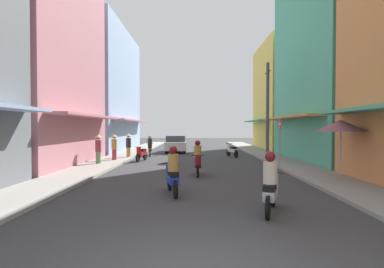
{
  "coord_description": "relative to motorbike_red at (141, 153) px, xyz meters",
  "views": [
    {
      "loc": [
        0.02,
        -4.2,
        2.17
      ],
      "look_at": [
        -0.23,
        14.41,
        1.76
      ],
      "focal_mm": 28.49,
      "sensor_mm": 36.0,
      "label": 1
    }
  ],
  "objects": [
    {
      "name": "pedestrian_foreground",
      "position": [
        -1.67,
        -0.24,
        0.48
      ],
      "size": [
        0.44,
        0.44,
        1.75
      ],
      "color": "#99333F",
      "rests_on": "ground"
    },
    {
      "name": "vendor_umbrella",
      "position": [
        9.18,
        -7.37,
        1.73
      ],
      "size": [
        1.91,
        1.91,
        2.46
      ],
      "color": "#99999E",
      "rests_on": "ground"
    },
    {
      "name": "motorbike_green",
      "position": [
        2.0,
        -0.84,
        0.0
      ],
      "size": [
        0.55,
        1.81,
        0.96
      ],
      "color": "black",
      "rests_on": "ground"
    },
    {
      "name": "sidewalk_right",
      "position": [
        8.87,
        0.08,
        -0.44
      ],
      "size": [
        2.16,
        46.5,
        0.12
      ],
      "primitive_type": "cube",
      "color": "gray",
      "rests_on": "ground"
    },
    {
      "name": "building_right_far",
      "position": [
        12.94,
        10.79,
        4.65
      ],
      "size": [
        7.05,
        8.84,
        10.32
      ],
      "color": "#EFD159",
      "rests_on": "ground"
    },
    {
      "name": "building_right_mid",
      "position": [
        12.94,
        0.49,
        6.57
      ],
      "size": [
        7.05,
        10.66,
        14.17
      ],
      "color": "#4CB28C",
      "rests_on": "ground"
    },
    {
      "name": "ground_plane",
      "position": [
        3.48,
        0.08,
        -0.5
      ],
      "size": [
        84.71,
        84.71,
        0.0
      ],
      "primitive_type": "plane",
      "color": "#38383A"
    },
    {
      "name": "motorbike_maroon",
      "position": [
        3.58,
        -5.59,
        0.2
      ],
      "size": [
        0.55,
        1.81,
        1.58
      ],
      "color": "black",
      "rests_on": "ground"
    },
    {
      "name": "parked_car",
      "position": [
        1.72,
        6.98,
        0.24
      ],
      "size": [
        2.01,
        4.2,
        1.45
      ],
      "color": "silver",
      "rests_on": "ground"
    },
    {
      "name": "motorbike_white",
      "position": [
        6.12,
        2.9,
        0.0
      ],
      "size": [
        0.76,
        1.74,
        0.96
      ],
      "color": "black",
      "rests_on": "ground"
    },
    {
      "name": "pedestrian_crossing",
      "position": [
        -1.19,
        1.63,
        0.48
      ],
      "size": [
        0.44,
        0.44,
        1.74
      ],
      "color": "#BF8C3F",
      "rests_on": "ground"
    },
    {
      "name": "building_left_far",
      "position": [
        -5.97,
        9.3,
        5.13
      ],
      "size": [
        7.05,
        12.48,
        11.28
      ],
      "color": "#8CA5CC",
      "rests_on": "ground"
    },
    {
      "name": "motorbike_red",
      "position": [
        0.0,
        0.0,
        0.0
      ],
      "size": [
        0.61,
        1.79,
        0.96
      ],
      "color": "black",
      "rests_on": "ground"
    },
    {
      "name": "motorbike_orange",
      "position": [
        0.01,
        3.54,
        0.2
      ],
      "size": [
        0.58,
        1.8,
        1.58
      ],
      "color": "black",
      "rests_on": "ground"
    },
    {
      "name": "pedestrian_far",
      "position": [
        -2.06,
        -2.17,
        0.49
      ],
      "size": [
        0.44,
        0.44,
        1.76
      ],
      "color": "#598C59",
      "rests_on": "ground"
    },
    {
      "name": "motorbike_silver",
      "position": [
        5.4,
        -11.67,
        0.2
      ],
      "size": [
        0.78,
        1.73,
        1.58
      ],
      "color": "black",
      "rests_on": "ground"
    },
    {
      "name": "building_left_mid",
      "position": [
        -5.97,
        -2.4,
        6.7
      ],
      "size": [
        7.05,
        9.22,
        14.42
      ],
      "color": "#B7727F",
      "rests_on": "ground"
    },
    {
      "name": "utility_pole",
      "position": [
        8.04,
        -0.01,
        2.7
      ],
      "size": [
        0.2,
        1.2,
        6.26
      ],
      "color": "#4C4C4F",
      "rests_on": "ground"
    },
    {
      "name": "motorbike_blue",
      "position": [
        2.74,
        -9.58,
        0.2
      ],
      "size": [
        0.65,
        1.78,
        1.58
      ],
      "color": "black",
      "rests_on": "ground"
    },
    {
      "name": "sidewalk_left",
      "position": [
        -1.9,
        0.08,
        -0.44
      ],
      "size": [
        2.16,
        46.5,
        0.12
      ],
      "primitive_type": "cube",
      "color": "#9E9991",
      "rests_on": "ground"
    },
    {
      "name": "street_sign_no_entry",
      "position": [
        7.94,
        -3.19,
        1.21
      ],
      "size": [
        0.07,
        0.6,
        2.65
      ],
      "color": "gray",
      "rests_on": "ground"
    }
  ]
}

